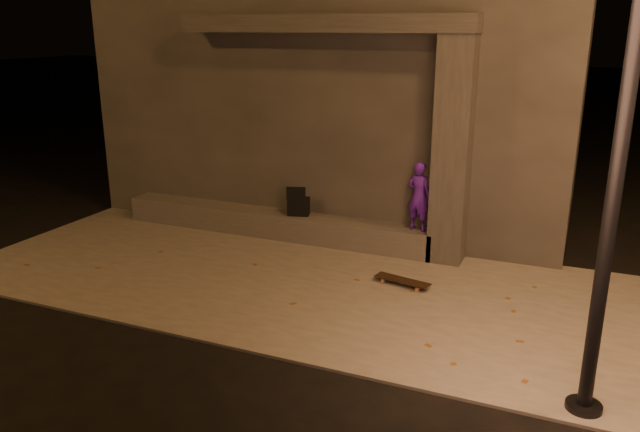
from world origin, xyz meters
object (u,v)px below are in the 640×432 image
at_px(skateboard, 402,281).
at_px(skateboarder, 419,196).
at_px(backpack, 299,205).
at_px(column, 452,152).

bearing_deg(skateboard, skateboarder, 107.73).
height_order(skateboarder, backpack, skateboarder).
distance_m(column, backpack, 2.93).
xyz_separation_m(skateboarder, skateboard, (0.14, -1.35, -0.95)).
distance_m(skateboarder, skateboard, 1.65).
bearing_deg(backpack, skateboarder, -15.68).
xyz_separation_m(column, backpack, (-2.68, -0.00, -1.17)).
distance_m(backpack, skateboard, 2.74).
height_order(column, skateboarder, column).
bearing_deg(column, backpack, -180.00).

